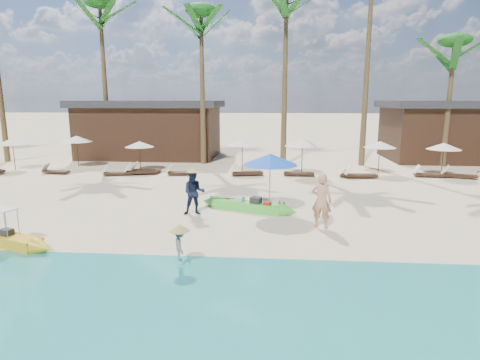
# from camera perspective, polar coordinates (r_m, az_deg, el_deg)

# --- Properties ---
(ground) EXTENTS (240.00, 240.00, 0.00)m
(ground) POSITION_cam_1_polar(r_m,az_deg,el_deg) (13.85, -1.32, -7.05)
(ground) COLOR beige
(ground) RESTS_ON ground
(wet_sand_strip) EXTENTS (240.00, 4.50, 0.01)m
(wet_sand_strip) POSITION_cam_1_polar(r_m,az_deg,el_deg) (9.28, -4.59, -16.79)
(wet_sand_strip) COLOR tan
(wet_sand_strip) RESTS_ON ground
(green_canoe) EXTENTS (4.45, 1.97, 0.59)m
(green_canoe) POSITION_cam_1_polar(r_m,az_deg,el_deg) (16.10, 1.07, -3.67)
(green_canoe) COLOR #4CD641
(green_canoe) RESTS_ON ground
(yellow_canoe) EXTENTS (4.33, 1.80, 1.17)m
(yellow_canoe) POSITION_cam_1_polar(r_m,az_deg,el_deg) (14.36, -30.60, -7.22)
(yellow_canoe) COLOR yellow
(yellow_canoe) RESTS_ON ground
(tourist) EXTENTS (0.82, 0.67, 1.93)m
(tourist) POSITION_cam_1_polar(r_m,az_deg,el_deg) (14.10, 11.51, -2.88)
(tourist) COLOR tan
(tourist) RESTS_ON ground
(vendor_green) EXTENTS (0.94, 0.78, 1.74)m
(vendor_green) POSITION_cam_1_polar(r_m,az_deg,el_deg) (15.49, -6.55, -1.79)
(vendor_green) COLOR #141E37
(vendor_green) RESTS_ON ground
(vendor_yellow) EXTENTS (0.50, 0.65, 0.88)m
(vendor_yellow) POSITION_cam_1_polar(r_m,az_deg,el_deg) (10.81, -8.54, -9.10)
(vendor_yellow) COLOR gray
(vendor_yellow) RESTS_ON ground
(blue_umbrella) EXTENTS (2.18, 2.18, 2.34)m
(blue_umbrella) POSITION_cam_1_polar(r_m,az_deg,el_deg) (15.49, 4.31, 2.94)
(blue_umbrella) COLOR #99999E
(blue_umbrella) RESTS_ON ground
(resort_parasol_2) EXTENTS (1.94, 1.94, 2.00)m
(resort_parasol_2) POSITION_cam_1_polar(r_m,az_deg,el_deg) (28.98, -29.64, 4.79)
(resort_parasol_2) COLOR #382016
(resort_parasol_2) RESTS_ON ground
(resort_parasol_3) EXTENTS (2.00, 2.00, 2.06)m
(resort_parasol_3) POSITION_cam_1_polar(r_m,az_deg,el_deg) (28.38, -22.23, 5.43)
(resort_parasol_3) COLOR #382016
(resort_parasol_3) RESTS_ON ground
(lounger_3_left) EXTENTS (1.70, 0.69, 0.56)m
(lounger_3_left) POSITION_cam_1_polar(r_m,az_deg,el_deg) (26.52, -24.91, 1.21)
(lounger_3_left) COLOR #382016
(lounger_3_left) RESTS_ON ground
(lounger_3_right) EXTENTS (1.75, 0.93, 0.57)m
(lounger_3_right) POSITION_cam_1_polar(r_m,az_deg,el_deg) (24.57, -17.26, 1.04)
(lounger_3_right) COLOR #382016
(lounger_3_right) RESTS_ON ground
(resort_parasol_4) EXTENTS (1.80, 1.80, 1.86)m
(resort_parasol_4) POSITION_cam_1_polar(r_m,az_deg,el_deg) (25.57, -14.12, 4.96)
(resort_parasol_4) COLOR #382016
(resort_parasol_4) RESTS_ON ground
(lounger_4_left) EXTENTS (1.80, 0.78, 0.59)m
(lounger_4_left) POSITION_cam_1_polar(r_m,az_deg,el_deg) (25.05, -13.40, 1.45)
(lounger_4_left) COLOR #382016
(lounger_4_left) RESTS_ON ground
(lounger_4_right) EXTENTS (1.99, 1.06, 0.65)m
(lounger_4_right) POSITION_cam_1_polar(r_m,az_deg,el_deg) (24.48, -14.11, 1.24)
(lounger_4_right) COLOR #382016
(lounger_4_right) RESTS_ON ground
(resort_parasol_5) EXTENTS (1.98, 1.98, 2.04)m
(resort_parasol_5) POSITION_cam_1_polar(r_m,az_deg,el_deg) (24.46, 0.31, 5.40)
(resort_parasol_5) COLOR #382016
(resort_parasol_5) RESTS_ON ground
(lounger_5_left) EXTENTS (1.72, 0.62, 0.57)m
(lounger_5_left) POSITION_cam_1_polar(r_m,az_deg,el_deg) (23.84, -8.59, 1.13)
(lounger_5_left) COLOR #382016
(lounger_5_left) RESTS_ON ground
(resort_parasol_6) EXTENTS (2.11, 2.11, 2.17)m
(resort_parasol_6) POSITION_cam_1_polar(r_m,az_deg,el_deg) (23.43, 8.88, 5.30)
(resort_parasol_6) COLOR #382016
(resort_parasol_6) RESTS_ON ground
(lounger_6_left) EXTENTS (1.96, 0.94, 0.64)m
(lounger_6_left) POSITION_cam_1_polar(r_m,az_deg,el_deg) (23.42, 0.71, 1.13)
(lounger_6_left) COLOR #382016
(lounger_6_left) RESTS_ON ground
(lounger_6_right) EXTENTS (1.88, 0.68, 0.63)m
(lounger_6_right) POSITION_cam_1_polar(r_m,az_deg,el_deg) (23.58, 8.07, 1.07)
(lounger_6_right) COLOR #382016
(lounger_6_right) RESTS_ON ground
(resort_parasol_7) EXTENTS (1.92, 1.92, 1.97)m
(resort_parasol_7) POSITION_cam_1_polar(r_m,az_deg,el_deg) (25.11, 19.28, 4.80)
(resort_parasol_7) COLOR #382016
(resort_parasol_7) RESTS_ON ground
(lounger_7_left) EXTENTS (1.69, 0.53, 0.57)m
(lounger_7_left) POSITION_cam_1_polar(r_m,az_deg,el_deg) (23.78, 15.66, 0.81)
(lounger_7_left) COLOR #382016
(lounger_7_left) RESTS_ON ground
(lounger_7_right) EXTENTS (1.92, 0.74, 0.64)m
(lounger_7_right) POSITION_cam_1_polar(r_m,az_deg,el_deg) (23.68, 16.53, 0.77)
(lounger_7_right) COLOR #382016
(lounger_7_right) RESTS_ON ground
(resort_parasol_8) EXTENTS (1.90, 1.90, 1.96)m
(resort_parasol_8) POSITION_cam_1_polar(r_m,az_deg,el_deg) (25.69, 27.01, 4.30)
(resort_parasol_8) COLOR #382016
(resort_parasol_8) RESTS_ON ground
(lounger_8_left) EXTENTS (1.82, 0.70, 0.60)m
(lounger_8_left) POSITION_cam_1_polar(r_m,az_deg,el_deg) (25.42, 25.12, 0.83)
(lounger_8_left) COLOR #382016
(lounger_8_left) RESTS_ON ground
(lounger_9_left) EXTENTS (1.94, 1.14, 0.63)m
(lounger_9_left) POSITION_cam_1_polar(r_m,az_deg,el_deg) (25.86, 28.50, 0.71)
(lounger_9_left) COLOR #382016
(lounger_9_left) RESTS_ON ground
(palm_2) EXTENTS (2.08, 2.08, 11.33)m
(palm_2) POSITION_cam_1_polar(r_m,az_deg,el_deg) (30.90, -19.14, 19.72)
(palm_2) COLOR brown
(palm_2) RESTS_ON ground
(palm_3) EXTENTS (2.08, 2.08, 10.52)m
(palm_3) POSITION_cam_1_polar(r_m,az_deg,el_deg) (28.07, -5.51, 19.92)
(palm_3) COLOR brown
(palm_3) RESTS_ON ground
(palm_4) EXTENTS (2.08, 2.08, 11.70)m
(palm_4) POSITION_cam_1_polar(r_m,az_deg,el_deg) (27.57, 6.58, 21.90)
(palm_4) COLOR brown
(palm_4) RESTS_ON ground
(palm_6) EXTENTS (2.08, 2.08, 8.51)m
(palm_6) POSITION_cam_1_polar(r_m,az_deg,el_deg) (30.01, 28.08, 15.20)
(palm_6) COLOR brown
(palm_6) RESTS_ON ground
(pavilion_west) EXTENTS (10.80, 6.60, 4.30)m
(pavilion_west) POSITION_cam_1_polar(r_m,az_deg,el_deg) (32.05, -12.55, 7.19)
(pavilion_west) COLOR #382016
(pavilion_west) RESTS_ON ground
(pavilion_east) EXTENTS (8.80, 6.60, 4.30)m
(pavilion_east) POSITION_cam_1_polar(r_m,az_deg,el_deg) (33.16, 27.12, 6.36)
(pavilion_east) COLOR #382016
(pavilion_east) RESTS_ON ground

